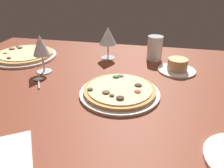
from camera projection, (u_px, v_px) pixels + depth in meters
dining_table at (105, 93)px, 82.00cm from camera, size 150.00×110.00×4.00cm
pizza_main at (120, 91)px, 76.87cm from camera, size 28.13×28.13×3.39cm
pizza_side at (24, 55)px, 109.75cm from camera, size 31.28×31.28×3.35cm
ramekin_on_saucer at (177, 67)px, 94.01cm from camera, size 15.94×15.94×5.69cm
wine_glass_far at (41, 46)px, 89.27cm from camera, size 6.99×6.99×16.17cm
wine_glass_near at (108, 37)px, 104.11cm from camera, size 8.23×8.23×15.48cm
water_glass at (155, 49)px, 105.28cm from camera, size 7.21×7.21×11.50cm
spoon at (39, 80)px, 86.23cm from camera, size 6.71×9.34×1.00cm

